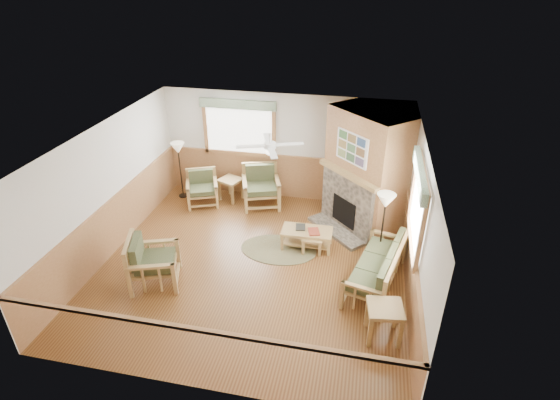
% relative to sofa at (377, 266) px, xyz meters
% --- Properties ---
extents(floor, '(6.00, 6.00, 0.01)m').
position_rel_sofa_xyz_m(floor, '(-2.41, 0.14, -0.44)').
color(floor, brown).
rests_on(floor, ground).
extents(ceiling, '(6.00, 6.00, 0.01)m').
position_rel_sofa_xyz_m(ceiling, '(-2.41, 0.14, 2.27)').
color(ceiling, white).
rests_on(ceiling, floor).
extents(wall_back, '(6.00, 0.02, 2.70)m').
position_rel_sofa_xyz_m(wall_back, '(-2.41, 3.14, 0.92)').
color(wall_back, silver).
rests_on(wall_back, floor).
extents(wall_front, '(6.00, 0.02, 2.70)m').
position_rel_sofa_xyz_m(wall_front, '(-2.41, -2.86, 0.92)').
color(wall_front, silver).
rests_on(wall_front, floor).
extents(wall_left, '(0.02, 6.00, 2.70)m').
position_rel_sofa_xyz_m(wall_left, '(-5.41, 0.14, 0.92)').
color(wall_left, silver).
rests_on(wall_left, floor).
extents(wall_right, '(0.02, 6.00, 2.70)m').
position_rel_sofa_xyz_m(wall_right, '(0.59, 0.14, 0.92)').
color(wall_right, silver).
rests_on(wall_right, floor).
extents(wainscot, '(6.00, 6.00, 1.10)m').
position_rel_sofa_xyz_m(wainscot, '(-2.41, 0.14, 0.12)').
color(wainscot, '#99683E').
rests_on(wainscot, floor).
extents(fireplace, '(3.11, 3.11, 2.70)m').
position_rel_sofa_xyz_m(fireplace, '(-0.36, 2.19, 0.92)').
color(fireplace, '#99683E').
rests_on(fireplace, floor).
extents(window_back, '(1.90, 0.16, 1.50)m').
position_rel_sofa_xyz_m(window_back, '(-3.51, 3.10, 2.10)').
color(window_back, white).
rests_on(window_back, wall_back).
extents(window_right, '(0.16, 1.90, 1.50)m').
position_rel_sofa_xyz_m(window_right, '(0.55, -0.06, 2.10)').
color(window_right, white).
rests_on(window_right, wall_right).
extents(ceiling_fan, '(1.59, 1.59, 0.36)m').
position_rel_sofa_xyz_m(ceiling_fan, '(-2.11, 0.44, 2.23)').
color(ceiling_fan, white).
rests_on(ceiling_fan, ceiling).
extents(sofa, '(2.02, 1.22, 0.87)m').
position_rel_sofa_xyz_m(sofa, '(0.00, 0.00, 0.00)').
color(sofa, '#A4824C').
rests_on(sofa, floor).
extents(armchair_back_left, '(0.97, 0.97, 0.83)m').
position_rel_sofa_xyz_m(armchair_back_left, '(-4.31, 2.33, -0.02)').
color(armchair_back_left, '#A4824C').
rests_on(armchair_back_left, floor).
extents(armchair_back_right, '(1.12, 1.12, 0.99)m').
position_rel_sofa_xyz_m(armchair_back_right, '(-2.85, 2.56, 0.06)').
color(armchair_back_right, '#A4824C').
rests_on(armchair_back_right, floor).
extents(armchair_left, '(1.10, 1.10, 0.97)m').
position_rel_sofa_xyz_m(armchair_left, '(-4.08, -0.78, 0.05)').
color(armchair_left, '#A4824C').
rests_on(armchair_left, floor).
extents(coffee_table, '(1.06, 0.54, 0.42)m').
position_rel_sofa_xyz_m(coffee_table, '(-1.46, 0.96, -0.22)').
color(coffee_table, '#A4824C').
rests_on(coffee_table, floor).
extents(end_table_chairs, '(0.66, 0.65, 0.57)m').
position_rel_sofa_xyz_m(end_table_chairs, '(-3.68, 2.69, -0.15)').
color(end_table_chairs, '#A4824C').
rests_on(end_table_chairs, floor).
extents(end_table_sofa, '(0.62, 0.60, 0.62)m').
position_rel_sofa_xyz_m(end_table_sofa, '(0.14, -1.31, -0.12)').
color(end_table_sofa, '#A4824C').
rests_on(end_table_sofa, floor).
extents(footstool, '(0.42, 0.42, 0.37)m').
position_rel_sofa_xyz_m(footstool, '(-1.31, 0.84, -0.25)').
color(footstool, '#A4824C').
rests_on(footstool, floor).
extents(braided_rug, '(2.04, 2.04, 0.01)m').
position_rel_sofa_xyz_m(braided_rug, '(-2.02, 0.73, -0.43)').
color(braided_rug, brown).
rests_on(braided_rug, floor).
extents(floor_lamp_left, '(0.42, 0.42, 1.49)m').
position_rel_sofa_xyz_m(floor_lamp_left, '(-4.96, 2.59, 0.31)').
color(floor_lamp_left, black).
rests_on(floor_lamp_left, floor).
extents(floor_lamp_right, '(0.46, 0.46, 1.57)m').
position_rel_sofa_xyz_m(floor_lamp_right, '(0.06, 0.75, 0.35)').
color(floor_lamp_right, black).
rests_on(floor_lamp_right, floor).
extents(book_red, '(0.30, 0.35, 0.03)m').
position_rel_sofa_xyz_m(book_red, '(-1.31, 0.91, 0.02)').
color(book_red, maroon).
rests_on(book_red, coffee_table).
extents(book_dark, '(0.24, 0.30, 0.03)m').
position_rel_sofa_xyz_m(book_dark, '(-1.61, 1.03, 0.01)').
color(book_dark, black).
rests_on(book_dark, coffee_table).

